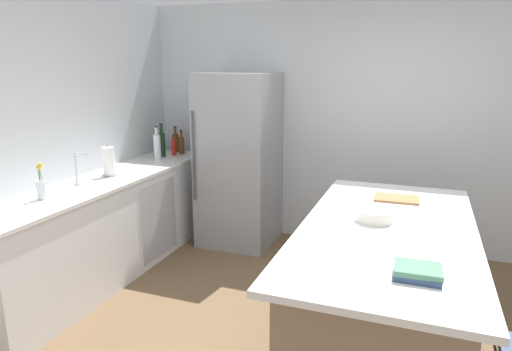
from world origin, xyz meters
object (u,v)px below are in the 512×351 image
paper_towel_roll (109,162)px  cookbook_stack (418,272)px  syrup_bottle (182,145)px  wine_bottle (162,143)px  sink_faucet (77,168)px  whiskey_bottle (176,142)px  kitchen_island (383,289)px  hot_sauce_bottle (174,147)px  olive_oil_bottle (156,146)px  mixing_bowl (374,215)px  cutting_board (397,199)px  refrigerator (239,160)px  flower_vase (41,187)px  soda_bottle (157,146)px

paper_towel_roll → cookbook_stack: size_ratio=1.32×
syrup_bottle → wine_bottle: (-0.13, -0.21, 0.04)m
sink_faucet → whiskey_bottle: size_ratio=0.98×
kitchen_island → hot_sauce_bottle: 2.97m
olive_oil_bottle → mixing_bowl: 2.80m
cutting_board → whiskey_bottle: bearing=157.9°
refrigerator → flower_vase: size_ratio=6.41×
syrup_bottle → olive_oil_bottle: size_ratio=0.89×
flower_vase → soda_bottle: size_ratio=0.79×
flower_vase → mixing_bowl: 2.49m
sink_faucet → mixing_bowl: sink_faucet is taller
kitchen_island → wine_bottle: (-2.58, 1.41, 0.62)m
refrigerator → flower_vase: 2.08m
cookbook_stack → mixing_bowl: (-0.29, 0.78, 0.01)m
kitchen_island → wine_bottle: bearing=151.4°
olive_oil_bottle → soda_bottle: 0.12m
sink_faucet → paper_towel_roll: size_ratio=0.96×
soda_bottle → cookbook_stack: soda_bottle is taller
syrup_bottle → flower_vase: bearing=-92.8°
mixing_bowl → cutting_board: size_ratio=0.71×
refrigerator → hot_sauce_bottle: size_ratio=8.12×
refrigerator → whiskey_bottle: size_ratio=6.09×
olive_oil_bottle → wine_bottle: bearing=76.0°
mixing_bowl → soda_bottle: bearing=154.6°
kitchen_island → refrigerator: refrigerator is taller
flower_vase → cookbook_stack: bearing=-7.0°
wine_bottle → mixing_bowl: 2.82m
kitchen_island → paper_towel_roll: paper_towel_roll is taller
sink_faucet → whiskey_bottle: (-0.01, 1.64, -0.04)m
refrigerator → mixing_bowl: (1.59, -1.45, 0.02)m
hot_sauce_bottle → olive_oil_bottle: bearing=-119.1°
paper_towel_roll → soda_bottle: size_ratio=0.85×
flower_vase → hot_sauce_bottle: (0.05, 1.88, -0.01)m
kitchen_island → soda_bottle: bearing=154.0°
syrup_bottle → wine_bottle: wine_bottle is taller
paper_towel_roll → sink_faucet: bearing=-94.5°
soda_bottle → cookbook_stack: bearing=-35.4°
kitchen_island → paper_towel_roll: (-2.55, 0.44, 0.60)m
mixing_bowl → sink_faucet: bearing=-179.7°
cutting_board → hot_sauce_bottle: bearing=161.0°
kitchen_island → wine_bottle: wine_bottle is taller
wine_bottle → cookbook_stack: size_ratio=1.59×
flower_vase → wine_bottle: size_ratio=0.78×
sink_faucet → syrup_bottle: (0.13, 1.55, -0.05)m
kitchen_island → hot_sauce_bottle: (-2.50, 1.52, 0.56)m
refrigerator → cookbook_stack: refrigerator is taller
refrigerator → syrup_bottle: refrigerator is taller
kitchen_island → flower_vase: 2.63m
kitchen_island → cutting_board: size_ratio=6.53×
hot_sauce_bottle → paper_towel_roll: bearing=-92.7°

